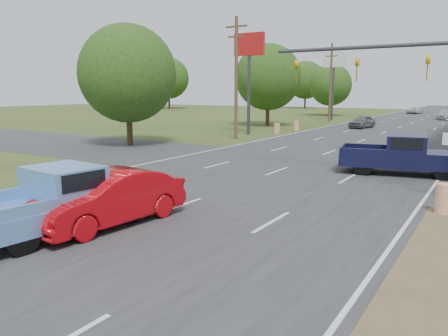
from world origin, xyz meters
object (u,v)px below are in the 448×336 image
Objects in this scene: distant_car_grey at (362,122)px; blue_pickup at (66,198)px; red_convertible at (109,199)px; navy_pickup at (406,155)px; distant_car_silver at (446,115)px; distant_car_white at (415,110)px.

blue_pickup is at bearing -77.33° from distant_car_grey.
blue_pickup is (-0.71, -1.00, 0.14)m from red_convertible.
navy_pickup is 46.86m from distant_car_silver.
distant_car_silver is 1.11× the size of distant_car_white.
distant_car_grey is at bearing -172.51° from navy_pickup.
blue_pickup is at bearing -36.76° from navy_pickup.
navy_pickup is at bearing 71.14° from red_convertible.
red_convertible is 39.53m from distant_car_grey.
distant_car_white is (-9.07, 61.84, -0.36)m from navy_pickup.
red_convertible is at bearing -89.80° from distant_car_silver.
distant_car_white is (-2.95, 75.26, -0.21)m from red_convertible.
blue_pickup is at bearing -90.41° from distant_car_silver.
distant_car_silver is (4.14, 61.20, -0.25)m from blue_pickup.
distant_car_silver is (-2.69, 46.78, -0.27)m from navy_pickup.
red_convertible is at bearing -35.92° from navy_pickup.
navy_pickup is at bearing 70.79° from blue_pickup.
distant_car_grey is 0.92× the size of distant_car_white.
blue_pickup reaches higher than distant_car_grey.
navy_pickup reaches higher than distant_car_silver.
blue_pickup is 40.48m from distant_car_grey.
blue_pickup is 0.96× the size of navy_pickup.
distant_car_silver is at bearing 83.04° from distant_car_grey.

